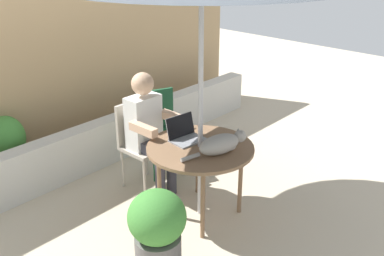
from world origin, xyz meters
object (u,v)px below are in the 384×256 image
object	(u,v)px
chair_occupied	(139,137)
laptop	(184,133)
cat	(222,144)
potted_plant_by_chair	(8,145)
chair_empty	(159,125)
potted_plant_near_fence	(157,231)
patio_table	(200,152)
person_seated	(149,126)

from	to	relation	value
chair_occupied	laptop	size ratio (longest dim) A/B	2.76
cat	potted_plant_by_chair	xyz separation A→B (m)	(-0.93, 2.12, -0.36)
chair_empty	potted_plant_near_fence	size ratio (longest dim) A/B	1.22
chair_occupied	cat	world-z (taller)	chair_occupied
chair_empty	cat	world-z (taller)	chair_empty
laptop	potted_plant_by_chair	world-z (taller)	laptop
patio_table	laptop	size ratio (longest dim) A/B	2.97
laptop	person_seated	bearing A→B (deg)	91.81
cat	potted_plant_near_fence	size ratio (longest dim) A/B	0.85
cat	laptop	bearing A→B (deg)	92.56
person_seated	potted_plant_by_chair	xyz separation A→B (m)	(-0.89, 1.22, -0.28)
chair_occupied	patio_table	bearing A→B (deg)	-90.00
patio_table	chair_occupied	size ratio (longest dim) A/B	1.08
chair_occupied	chair_empty	size ratio (longest dim) A/B	1.00
person_seated	chair_empty	bearing A→B (deg)	33.01
chair_occupied	chair_empty	distance (m)	0.39
patio_table	chair_empty	bearing A→B (deg)	67.88
chair_empty	potted_plant_by_chair	xyz separation A→B (m)	(-1.27, 0.98, -0.11)
patio_table	laptop	world-z (taller)	laptop
chair_empty	potted_plant_by_chair	size ratio (longest dim) A/B	1.22
chair_occupied	potted_plant_by_chair	distance (m)	1.39
person_seated	chair_occupied	bearing A→B (deg)	90.00
chair_occupied	potted_plant_near_fence	xyz separation A→B (m)	(-0.84, -1.15, -0.13)
potted_plant_near_fence	cat	bearing A→B (deg)	6.43
patio_table	person_seated	distance (m)	0.68
person_seated	potted_plant_near_fence	distance (m)	1.34
patio_table	chair_empty	distance (m)	1.00
person_seated	cat	size ratio (longest dim) A/B	1.97
laptop	patio_table	bearing A→B (deg)	-93.92
chair_occupied	person_seated	distance (m)	0.23
laptop	cat	bearing A→B (deg)	-87.44
cat	patio_table	bearing A→B (deg)	98.91
laptop	potted_plant_near_fence	world-z (taller)	laptop
chair_occupied	person_seated	size ratio (longest dim) A/B	0.73
person_seated	potted_plant_by_chair	world-z (taller)	person_seated
person_seated	cat	distance (m)	0.90
potted_plant_near_fence	potted_plant_by_chair	world-z (taller)	potted_plant_near_fence
chair_occupied	chair_empty	xyz separation A→B (m)	(0.38, 0.09, 0.00)
chair_occupied	potted_plant_near_fence	bearing A→B (deg)	-126.19
chair_empty	cat	bearing A→B (deg)	-106.68
person_seated	laptop	distance (m)	0.47
patio_table	chair_empty	world-z (taller)	chair_empty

